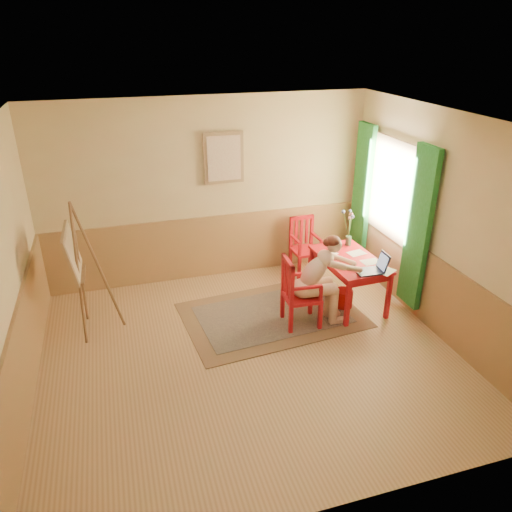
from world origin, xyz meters
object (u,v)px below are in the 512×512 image
object	(u,v)px
table	(349,264)
chair_back	(304,246)
chair_left	(298,292)
laptop	(373,268)
figure	(320,277)
easel	(76,258)

from	to	relation	value
table	chair_back	world-z (taller)	chair_back
table	chair_left	world-z (taller)	chair_left
table	laptop	xyz separation A→B (m)	(0.10, -0.46, 0.14)
figure	chair_left	bearing A→B (deg)	173.45
figure	easel	world-z (taller)	easel
figure	laptop	xyz separation A→B (m)	(0.72, -0.10, 0.07)
chair_back	figure	xyz separation A→B (m)	(-0.39, -1.48, 0.24)
easel	chair_back	bearing A→B (deg)	13.03
figure	laptop	size ratio (longest dim) A/B	3.03
chair_left	chair_back	world-z (taller)	chair_left
chair_left	figure	world-z (taller)	figure
table	figure	xyz separation A→B (m)	(-0.61, -0.36, 0.07)
figure	laptop	world-z (taller)	figure
chair_back	chair_left	bearing A→B (deg)	-114.87
figure	table	bearing A→B (deg)	30.51
laptop	chair_left	bearing A→B (deg)	172.27
table	chair_back	size ratio (longest dim) A/B	1.34
chair_left	figure	bearing A→B (deg)	-6.55
laptop	easel	distance (m)	3.80
chair_left	figure	xyz separation A→B (m)	(0.28, -0.03, 0.21)
table	easel	world-z (taller)	easel
table	laptop	bearing A→B (deg)	-77.31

